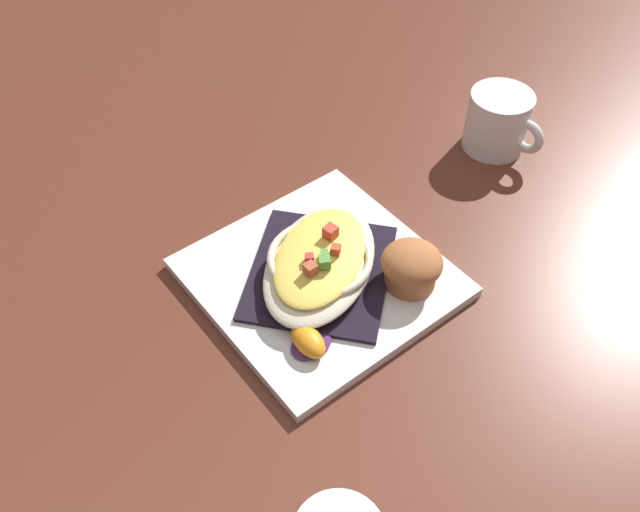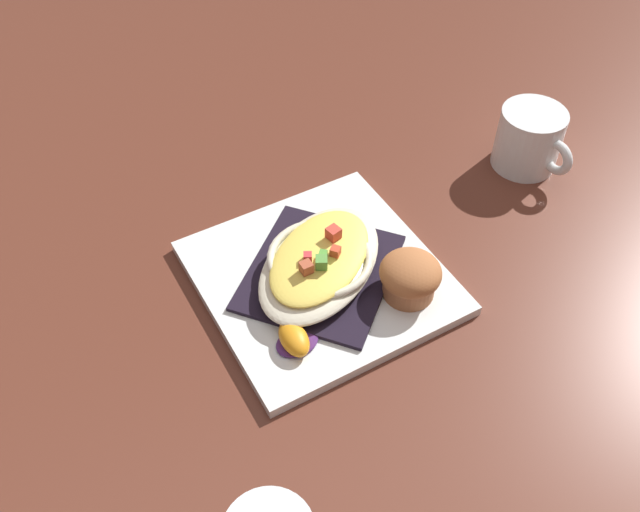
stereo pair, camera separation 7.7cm
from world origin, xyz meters
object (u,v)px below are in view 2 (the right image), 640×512
Objects in this scene: square_plate at (320,277)px; muffin at (410,276)px; coffee_mug at (529,142)px; gratin_dish at (320,261)px; orange_garnish at (295,339)px.

square_plate is 3.81× the size of muffin.
coffee_mug is at bearing -147.97° from muffin.
gratin_dish is at bearing -36.34° from muffin.
coffee_mug reaches higher than gratin_dish.
coffee_mug is (-0.33, -0.10, 0.03)m from square_plate.
coffee_mug is at bearing -163.79° from gratin_dish.
muffin reaches higher than square_plate.
orange_garnish is 0.43m from coffee_mug.
gratin_dish is at bearing -125.99° from orange_garnish.
coffee_mug is (-0.39, -0.18, 0.01)m from orange_garnish.
orange_garnish is at bearing 24.47° from coffee_mug.
square_plate is at bearing 16.20° from coffee_mug.
orange_garnish is 0.48× the size of coffee_mug.
muffin is 0.59× the size of coffee_mug.
gratin_dish is 0.10m from muffin.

